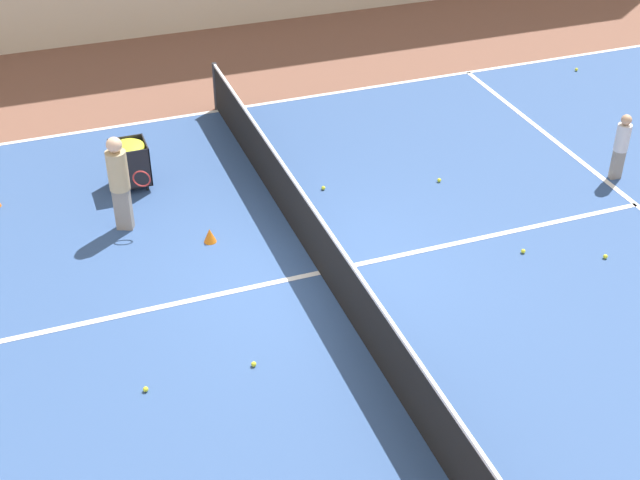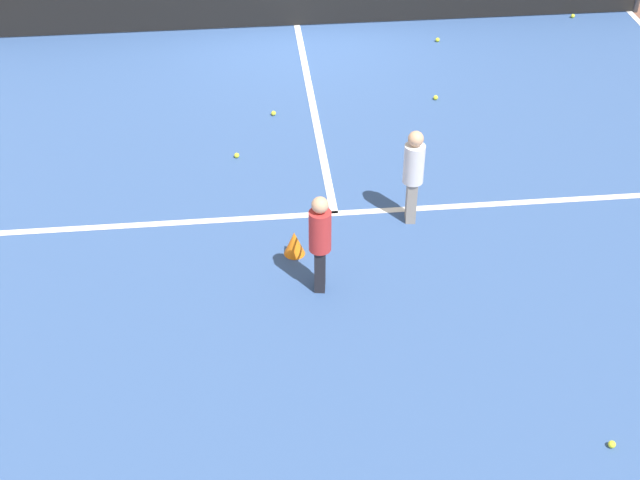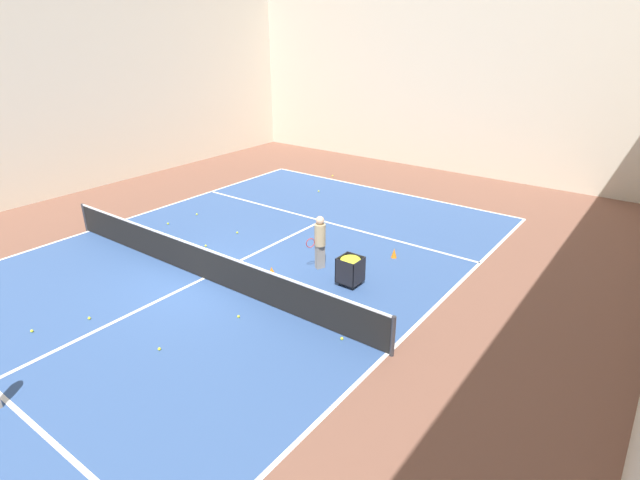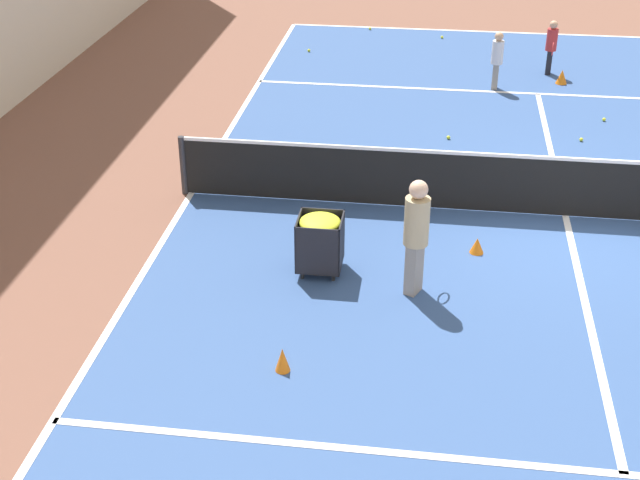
{
  "view_description": "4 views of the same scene",
  "coord_description": "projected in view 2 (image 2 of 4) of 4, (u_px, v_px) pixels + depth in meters",
  "views": [
    {
      "loc": [
        -10.02,
        3.68,
        7.71
      ],
      "look_at": [
        0.0,
        0.0,
        0.59
      ],
      "focal_mm": 50.0,
      "sensor_mm": 36.0,
      "label": 1
    },
    {
      "loc": [
        -1.06,
        -14.31,
        6.23
      ],
      "look_at": [
        -0.31,
        -6.95,
        0.65
      ],
      "focal_mm": 50.0,
      "sensor_mm": 36.0,
      "label": 2
    },
    {
      "loc": [
        10.02,
        -8.04,
        6.51
      ],
      "look_at": [
        2.22,
        2.48,
        0.88
      ],
      "focal_mm": 28.0,
      "sensor_mm": 36.0,
      "label": 3
    },
    {
      "loc": [
        2.07,
        12.48,
        6.24
      ],
      "look_at": [
        3.5,
        2.13,
        0.49
      ],
      "focal_mm": 50.0,
      "sensor_mm": 36.0,
      "label": 4
    }
  ],
  "objects": [
    {
      "name": "ground_plane",
      "position": [
        297.0,
        26.0,
        15.2
      ],
      "size": [
        33.42,
        33.42,
        0.0
      ],
      "primitive_type": "plane",
      "color": "brown"
    },
    {
      "name": "court_playing_area",
      "position": [
        297.0,
        25.0,
        15.2
      ],
      "size": [
        11.75,
        20.33,
        0.0
      ],
      "color": "#335189",
      "rests_on": "ground"
    },
    {
      "name": "tennis_ball_1",
      "position": [
        438.0,
        40.0,
        14.66
      ],
      "size": [
        0.07,
        0.07,
        0.07
      ],
      "primitive_type": "sphere",
      "color": "yellow",
      "rests_on": "ground"
    },
    {
      "name": "tennis_ball_7",
      "position": [
        274.0,
        113.0,
        12.68
      ],
      "size": [
        0.07,
        0.07,
        0.07
      ],
      "primitive_type": "sphere",
      "color": "yellow",
      "rests_on": "ground"
    },
    {
      "name": "line_centre_service",
      "position": [
        297.0,
        25.0,
        15.2
      ],
      "size": [
        0.1,
        11.18,
        0.0
      ],
      "primitive_type": "cube",
      "color": "white",
      "rests_on": "ground"
    },
    {
      "name": "tennis_ball_6",
      "position": [
        573.0,
        16.0,
        15.44
      ],
      "size": [
        0.07,
        0.07,
        0.07
      ],
      "primitive_type": "sphere",
      "color": "yellow",
      "rests_on": "ground"
    },
    {
      "name": "tennis_ball_13",
      "position": [
        237.0,
        155.0,
        11.77
      ],
      "size": [
        0.07,
        0.07,
        0.07
      ],
      "primitive_type": "sphere",
      "color": "yellow",
      "rests_on": "ground"
    },
    {
      "name": "line_sideline_right",
      "position": [
        629.0,
        11.0,
        15.68
      ],
      "size": [
        0.1,
        20.33,
        0.0
      ],
      "primitive_type": "cube",
      "color": "white",
      "rests_on": "ground"
    },
    {
      "name": "child_midcourt",
      "position": [
        413.0,
        171.0,
        10.25
      ],
      "size": [
        0.27,
        0.27,
        1.21
      ],
      "rotation": [
        0.0,
        0.0,
        1.46
      ],
      "color": "gray",
      "rests_on": "ground"
    },
    {
      "name": "tennis_ball_4",
      "position": [
        436.0,
        98.0,
        13.06
      ],
      "size": [
        0.07,
        0.07,
        0.07
      ],
      "primitive_type": "sphere",
      "color": "yellow",
      "rests_on": "ground"
    },
    {
      "name": "line_service_near",
      "position": [
        334.0,
        213.0,
        10.76
      ],
      "size": [
        11.75,
        0.1,
        0.0
      ],
      "primitive_type": "cube",
      "color": "white",
      "rests_on": "ground"
    },
    {
      "name": "player_near_baseline",
      "position": [
        320.0,
        237.0,
        9.26
      ],
      "size": [
        0.27,
        0.58,
        1.18
      ],
      "rotation": [
        0.0,
        0.0,
        1.42
      ],
      "color": "black",
      "rests_on": "ground"
    },
    {
      "name": "training_cone_3",
      "position": [
        294.0,
        243.0,
        10.05
      ],
      "size": [
        0.24,
        0.24,
        0.3
      ],
      "primitive_type": "cone",
      "color": "orange",
      "rests_on": "ground"
    },
    {
      "name": "tennis_ball_10",
      "position": [
        612.0,
        444.0,
        7.88
      ],
      "size": [
        0.07,
        0.07,
        0.07
      ],
      "primitive_type": "sphere",
      "color": "yellow",
      "rests_on": "ground"
    }
  ]
}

